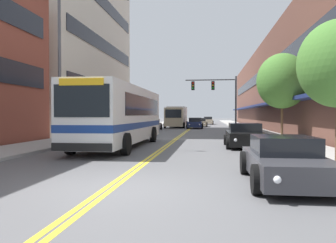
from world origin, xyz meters
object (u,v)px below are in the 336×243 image
object	(u,v)px
car_silver_parked_left_mid	(152,125)
street_lamp_left_near	(64,46)
car_champagne_moving_second	(208,121)
car_dark_grey_parked_right_foreground	(285,161)
box_truck	(176,116)
city_bus	(122,114)
traffic_signal_mast	(218,93)
street_tree_right_mid	(282,81)
car_beige_moving_lead	(200,123)
car_black_parked_right_mid	(245,136)
car_charcoal_parked_left_far	(134,127)
car_navy_moving_third	(195,123)

from	to	relation	value
car_silver_parked_left_mid	street_lamp_left_near	distance (m)	22.34
car_champagne_moving_second	car_dark_grey_parked_right_foreground	bearing A→B (deg)	-87.67
car_dark_grey_parked_right_foreground	car_champagne_moving_second	distance (m)	52.56
car_dark_grey_parked_right_foreground	box_truck	bearing A→B (deg)	99.96
city_bus	car_silver_parked_left_mid	bearing A→B (deg)	95.13
traffic_signal_mast	car_silver_parked_left_mid	bearing A→B (deg)	157.18
car_silver_parked_left_mid	car_champagne_moving_second	world-z (taller)	car_champagne_moving_second
box_truck	street_tree_right_mid	distance (m)	24.84
city_bus	car_beige_moving_lead	distance (m)	31.75
car_silver_parked_left_mid	car_black_parked_right_mid	distance (m)	21.33
car_charcoal_parked_left_far	car_beige_moving_lead	bearing A→B (deg)	74.78
car_black_parked_right_mid	car_navy_moving_third	xyz separation A→B (m)	(-3.80, 24.67, 0.03)
car_silver_parked_left_mid	street_tree_right_mid	distance (m)	18.99
car_dark_grey_parked_right_foreground	car_champagne_moving_second	world-z (taller)	car_champagne_moving_second
car_dark_grey_parked_right_foreground	car_navy_moving_third	world-z (taller)	car_navy_moving_third
car_silver_parked_left_mid	box_truck	size ratio (longest dim) A/B	0.57
traffic_signal_mast	car_navy_moving_third	bearing A→B (deg)	107.92
car_champagne_moving_second	street_tree_right_mid	size ratio (longest dim) A/B	0.76
car_navy_moving_third	car_champagne_moving_second	bearing A→B (deg)	84.81
car_silver_parked_left_mid	car_black_parked_right_mid	size ratio (longest dim) A/B	1.06
traffic_signal_mast	street_lamp_left_near	world-z (taller)	street_lamp_left_near
city_bus	car_charcoal_parked_left_far	xyz separation A→B (m)	(-1.88, 11.18, -1.23)
car_charcoal_parked_left_far	box_truck	xyz separation A→B (m)	(2.23, 16.90, 0.93)
car_beige_moving_lead	car_navy_moving_third	world-z (taller)	car_navy_moving_third
car_champagne_moving_second	street_lamp_left_near	bearing A→B (deg)	-99.20
car_silver_parked_left_mid	car_beige_moving_lead	xyz separation A→B (m)	(5.43, 11.70, 0.01)
city_bus	car_navy_moving_third	world-z (taller)	city_bus
car_silver_parked_left_mid	car_beige_moving_lead	bearing A→B (deg)	65.12
car_champagne_moving_second	city_bus	bearing A→B (deg)	-96.31
car_navy_moving_third	car_beige_moving_lead	bearing A→B (deg)	85.42
car_dark_grey_parked_right_foreground	car_navy_moving_third	xyz separation A→B (m)	(-3.79, 34.36, 0.07)
city_bus	car_beige_moving_lead	xyz separation A→B (m)	(3.65, 31.51, -1.25)
car_dark_grey_parked_right_foreground	car_beige_moving_lead	world-z (taller)	car_beige_moving_lead
car_black_parked_right_mid	car_champagne_moving_second	xyz separation A→B (m)	(-2.15, 42.83, 0.04)
car_beige_moving_lead	traffic_signal_mast	xyz separation A→B (m)	(2.20, -14.91, 3.53)
car_dark_grey_parked_right_foreground	car_beige_moving_lead	bearing A→B (deg)	94.57
car_beige_moving_lead	car_champagne_moving_second	world-z (taller)	car_champagne_moving_second
city_bus	street_tree_right_mid	bearing A→B (deg)	28.10
car_navy_moving_third	traffic_signal_mast	bearing A→B (deg)	-72.08
car_silver_parked_left_mid	car_black_parked_right_mid	bearing A→B (deg)	-65.92
car_navy_moving_third	street_lamp_left_near	xyz separation A→B (m)	(-5.67, -27.02, 4.72)
city_bus	box_truck	distance (m)	28.08
car_beige_moving_lead	car_champagne_moving_second	distance (m)	11.71
car_silver_parked_left_mid	car_champagne_moving_second	bearing A→B (deg)	74.32
car_silver_parked_left_mid	street_lamp_left_near	size ratio (longest dim) A/B	0.48
car_champagne_moving_second	box_truck	bearing A→B (deg)	-106.37
car_charcoal_parked_left_far	car_dark_grey_parked_right_foreground	bearing A→B (deg)	-66.80
car_charcoal_parked_left_far	street_tree_right_mid	bearing A→B (deg)	-26.25
city_bus	street_lamp_left_near	distance (m)	4.78
street_lamp_left_near	street_tree_right_mid	distance (m)	14.56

